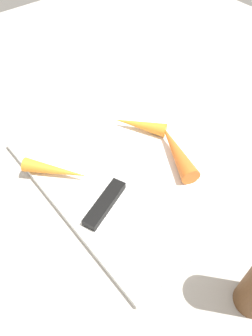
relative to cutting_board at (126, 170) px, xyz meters
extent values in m
plane|color=#ADA8A0|center=(0.00, 0.00, -0.01)|extent=(1.40, 1.40, 0.00)
cube|color=white|center=(0.00, 0.00, 0.00)|extent=(0.36, 0.26, 0.01)
cube|color=#B7B7BC|center=(0.00, 0.02, 0.01)|extent=(0.06, 0.11, 0.00)
cube|color=black|center=(0.04, -0.07, 0.01)|extent=(0.05, 0.09, 0.01)
cone|color=orange|center=(0.03, 0.08, 0.02)|extent=(0.13, 0.08, 0.03)
cone|color=orange|center=(-0.06, -0.10, 0.02)|extent=(0.10, 0.08, 0.02)
cone|color=orange|center=(-0.06, 0.08, 0.02)|extent=(0.10, 0.07, 0.02)
camera|label=1|loc=(0.27, -0.22, 0.41)|focal=34.06mm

